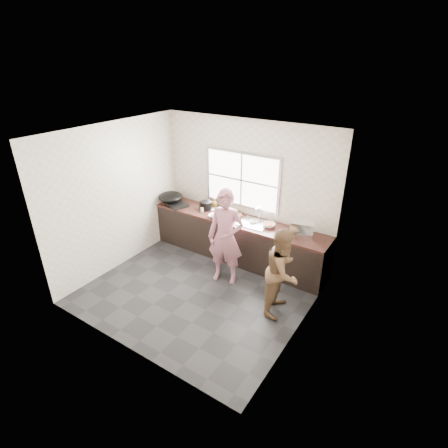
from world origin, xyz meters
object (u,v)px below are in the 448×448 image
Objects in this scene: bowl_held at (253,222)px; pot_lid_right at (208,206)px; bottle_brown_tall at (202,205)px; wok at (171,197)px; glass_jar at (202,210)px; bottle_green at (222,204)px; cutting_board at (231,215)px; burner at (178,205)px; plate_food at (213,209)px; bowl_mince at (215,216)px; pot_lid_left at (173,205)px; dish_rack at (302,229)px; black_pot at (206,206)px; woman at (226,240)px; bottle_brown_short at (214,203)px; bowl_crabs at (269,225)px; person_side at (283,272)px.

pot_lid_right is at bearing 170.32° from bowl_held.
wok reaches higher than bottle_brown_tall.
bowl_held is at bearing 5.78° from glass_jar.
bottle_green is at bearing 169.70° from bowl_held.
pot_lid_right is (-0.07, 0.31, -0.04)m from glass_jar.
cutting_board is 1.20m from burner.
plate_food is 0.25m from bottle_brown_tall.
cutting_board is 0.52m from bowl_held.
pot_lid_left is at bearing 178.43° from bowl_mince.
dish_rack reaches higher than wok.
dish_rack reaches higher than bottle_brown_tall.
pot_lid_left is (-1.30, -0.20, -0.02)m from cutting_board.
woman is at bearing -38.67° from black_pot.
bottle_brown_tall is (-0.08, -0.03, 0.00)m from black_pot.
bottle_brown_short is at bearing 76.40° from glass_jar.
wok reaches higher than bowl_crabs.
bowl_held is at bearing -4.86° from cutting_board.
cutting_board is 0.33m from bowl_mince.
dish_rack is (2.15, -0.02, 0.06)m from bottle_brown_tall.
black_pot is at bearing 17.70° from burner.
person_side is at bearing -33.06° from cutting_board.
glass_jar is (-0.30, -0.26, -0.09)m from bottle_green.
woman is 8.49× the size of bottle_brown_short.
cutting_board is at bearing -17.88° from bottle_brown_short.
dish_rack is at bearing -3.23° from bowl_crabs.
person_side is 4.06× the size of burner.
woman reaches higher than wok.
cutting_board is 1.12× the size of dish_rack.
wok is (-1.10, -0.28, 0.02)m from bottle_green.
cutting_board is 0.83m from bowl_crabs.
dish_rack is (1.96, -0.15, 0.14)m from plate_food.
bottle_brown_tall is 0.22m from pot_lid_right.
dish_rack is (2.07, 0.09, 0.10)m from glass_jar.
glass_jar is at bearing -165.24° from cutting_board.
bottle_brown_tall reaches higher than pot_lid_left.
bowl_held reaches higher than cutting_board.
plate_food is 0.27m from glass_jar.
bowl_crabs is at bearing -0.44° from black_pot.
black_pot reaches higher than pot_lid_left.
burner is 2.66m from dish_rack.
wok is 1.29× the size of dish_rack.
cutting_board reaches higher than pot_lid_right.
plate_food is 0.63× the size of burner.
bottle_green is 3.09× the size of glass_jar.
woman is 3.22× the size of wok.
bottle_brown_short is 0.94m from wok.
black_pot is 0.47× the size of wok.
burner is at bearing 167.86° from dish_rack.
cutting_board is 4.82× the size of glass_jar.
bottle_green is 0.56× the size of wok.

